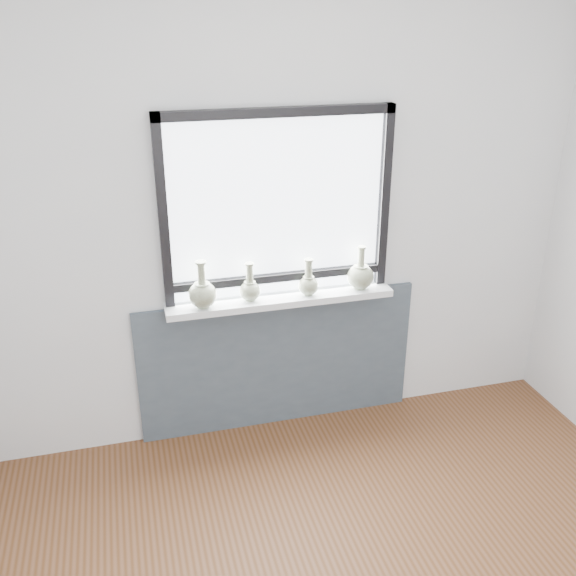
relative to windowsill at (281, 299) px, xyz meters
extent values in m
cube|color=silver|center=(0.00, 0.10, 0.42)|extent=(3.60, 0.02, 2.60)
cube|color=#424F5A|center=(0.00, 0.07, -0.45)|extent=(1.70, 0.03, 0.86)
cube|color=white|center=(0.00, 0.00, 0.00)|extent=(1.32, 0.18, 0.04)
cube|color=black|center=(-0.62, 0.05, 0.55)|extent=(0.05, 0.06, 1.05)
cube|color=black|center=(0.62, 0.05, 0.55)|extent=(0.05, 0.06, 1.05)
cube|color=black|center=(0.00, 0.05, 1.04)|extent=(1.30, 0.06, 0.05)
cube|color=black|center=(0.00, 0.05, 0.12)|extent=(1.20, 0.05, 0.04)
cube|color=white|center=(0.00, 0.08, 0.52)|extent=(1.20, 0.01, 1.00)
cylinder|color=gray|center=(-0.45, -0.02, 0.02)|extent=(0.07, 0.07, 0.01)
ellipsoid|color=gray|center=(-0.45, -0.02, 0.09)|extent=(0.16, 0.16, 0.15)
cone|color=gray|center=(-0.45, -0.02, 0.15)|extent=(0.09, 0.09, 0.03)
cylinder|color=gray|center=(-0.45, -0.02, 0.21)|extent=(0.04, 0.04, 0.14)
cylinder|color=gray|center=(-0.45, -0.02, 0.28)|extent=(0.06, 0.06, 0.01)
cylinder|color=gray|center=(-0.18, 0.00, 0.02)|extent=(0.05, 0.05, 0.01)
ellipsoid|color=gray|center=(-0.18, 0.00, 0.08)|extent=(0.12, 0.12, 0.11)
cone|color=gray|center=(-0.18, 0.00, 0.12)|extent=(0.07, 0.07, 0.03)
cylinder|color=gray|center=(-0.18, 0.00, 0.17)|extent=(0.04, 0.04, 0.12)
cylinder|color=gray|center=(-0.18, 0.00, 0.24)|extent=(0.05, 0.05, 0.01)
cylinder|color=gray|center=(0.16, -0.01, 0.02)|extent=(0.05, 0.05, 0.01)
ellipsoid|color=gray|center=(0.16, -0.01, 0.07)|extent=(0.12, 0.12, 0.11)
cone|color=gray|center=(0.16, -0.01, 0.12)|extent=(0.06, 0.06, 0.03)
cylinder|color=gray|center=(0.16, -0.01, 0.17)|extent=(0.04, 0.04, 0.11)
cylinder|color=gray|center=(0.16, -0.01, 0.23)|extent=(0.05, 0.05, 0.01)
cylinder|color=gray|center=(0.48, -0.01, 0.02)|extent=(0.07, 0.07, 0.01)
ellipsoid|color=gray|center=(0.48, -0.01, 0.09)|extent=(0.16, 0.16, 0.15)
cone|color=gray|center=(0.48, -0.01, 0.15)|extent=(0.09, 0.09, 0.03)
cylinder|color=gray|center=(0.48, -0.01, 0.21)|extent=(0.04, 0.04, 0.13)
cylinder|color=gray|center=(0.48, -0.01, 0.28)|extent=(0.05, 0.05, 0.01)
camera|label=1|loc=(-0.83, -3.25, 1.54)|focal=40.00mm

